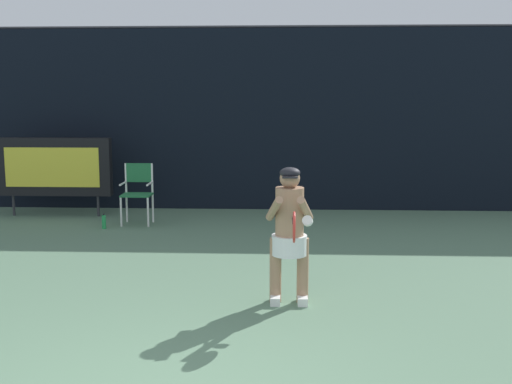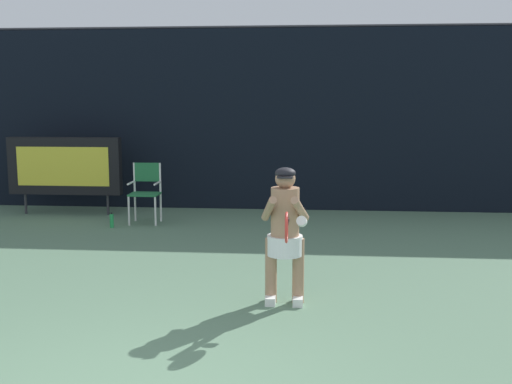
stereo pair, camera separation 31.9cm
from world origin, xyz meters
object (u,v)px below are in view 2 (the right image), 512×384
(scoreboard, at_px, (65,166))
(tennis_player, at_px, (285,229))
(umpire_chair, at_px, (146,189))
(water_bottle, at_px, (112,221))
(tennis_racket, at_px, (287,227))

(scoreboard, distance_m, tennis_player, 6.59)
(umpire_chair, xyz_separation_m, water_bottle, (-0.49, -0.47, -0.50))
(umpire_chair, xyz_separation_m, tennis_player, (2.68, -4.22, 0.21))
(umpire_chair, relative_size, tennis_racket, 1.79)
(scoreboard, xyz_separation_m, umpire_chair, (1.76, -0.66, -0.33))
(scoreboard, bearing_deg, water_bottle, -41.85)
(scoreboard, relative_size, water_bottle, 8.30)
(scoreboard, height_order, tennis_player, tennis_player)
(scoreboard, distance_m, water_bottle, 1.89)
(water_bottle, bearing_deg, umpire_chair, 44.13)
(scoreboard, bearing_deg, umpire_chair, -20.58)
(tennis_player, bearing_deg, umpire_chair, 122.47)
(scoreboard, relative_size, umpire_chair, 2.04)
(water_bottle, xyz_separation_m, tennis_player, (3.17, -3.74, 0.70))
(tennis_player, height_order, tennis_racket, tennis_player)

